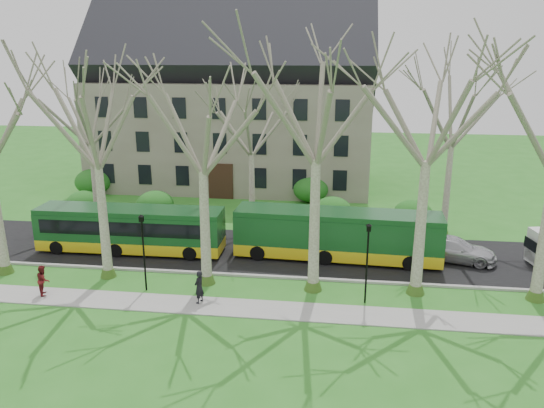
% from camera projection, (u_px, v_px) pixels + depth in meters
% --- Properties ---
extents(ground, '(120.00, 120.00, 0.00)m').
position_uv_depth(ground, '(256.00, 288.00, 29.68)').
color(ground, '#2A7320').
rests_on(ground, ground).
extents(sidewalk, '(70.00, 2.00, 0.06)m').
position_uv_depth(sidewalk, '(248.00, 308.00, 27.29)').
color(sidewalk, gray).
rests_on(sidewalk, ground).
extents(road, '(80.00, 8.00, 0.06)m').
position_uv_depth(road, '(269.00, 252.00, 34.90)').
color(road, black).
rests_on(road, ground).
extents(curb, '(80.00, 0.25, 0.14)m').
position_uv_depth(curb, '(260.00, 276.00, 31.08)').
color(curb, '#A5A39E').
rests_on(curb, ground).
extents(building, '(26.50, 12.20, 16.00)m').
position_uv_depth(building, '(233.00, 101.00, 51.00)').
color(building, slate).
rests_on(building, ground).
extents(tree_row_verge, '(49.00, 7.00, 14.00)m').
position_uv_depth(tree_row_verge, '(255.00, 165.00, 28.00)').
color(tree_row_verge, gray).
rests_on(tree_row_verge, ground).
extents(tree_row_far, '(33.00, 7.00, 12.00)m').
position_uv_depth(tree_row_far, '(261.00, 147.00, 38.63)').
color(tree_row_far, gray).
rests_on(tree_row_far, ground).
extents(lamp_row, '(36.22, 0.22, 4.30)m').
position_uv_depth(lamp_row, '(252.00, 252.00, 28.00)').
color(lamp_row, black).
rests_on(lamp_row, ground).
extents(hedges, '(30.60, 8.60, 2.00)m').
position_uv_depth(hedges, '(226.00, 200.00, 43.30)').
color(hedges, '#1A5418').
rests_on(hedges, ground).
extents(bus_lead, '(12.15, 2.65, 3.03)m').
position_uv_depth(bus_lead, '(131.00, 229.00, 34.63)').
color(bus_lead, '#14461E').
rests_on(bus_lead, road).
extents(bus_follow, '(12.95, 3.31, 3.21)m').
position_uv_depth(bus_follow, '(337.00, 234.00, 33.38)').
color(bus_follow, '#14461E').
rests_on(bus_follow, road).
extents(sedan, '(5.50, 3.24, 1.50)m').
position_uv_depth(sedan, '(453.00, 249.00, 33.27)').
color(sedan, silver).
rests_on(sedan, road).
extents(pedestrian_a, '(0.63, 0.75, 1.77)m').
position_uv_depth(pedestrian_a, '(199.00, 287.00, 27.64)').
color(pedestrian_a, black).
rests_on(pedestrian_a, sidewalk).
extents(pedestrian_b, '(0.93, 1.01, 1.67)m').
position_uv_depth(pedestrian_b, '(43.00, 280.00, 28.59)').
color(pedestrian_b, maroon).
rests_on(pedestrian_b, sidewalk).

